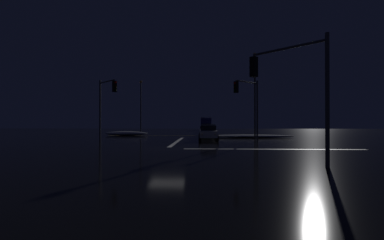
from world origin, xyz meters
TOP-DOWN VIEW (x-y plane):
  - ground at (0.00, 0.00)m, footprint 120.00×120.00m
  - stop_line_north at (0.00, 7.53)m, footprint 0.35×12.84m
  - centre_line_ns at (0.00, 19.13)m, footprint 22.00×0.15m
  - crosswalk_bar_east at (7.63, 0.00)m, footprint 12.84×0.40m
  - snow_bank_left_curb at (-8.33, 18.89)m, footprint 6.02×1.50m
  - snow_bank_right_curb at (8.33, 14.45)m, footprint 10.51×1.50m
  - sedan_white at (3.12, 9.86)m, footprint 2.02×4.33m
  - sedan_silver at (3.07, 15.36)m, footprint 2.02×4.33m
  - sedan_green at (3.44, 21.31)m, footprint 2.02×4.33m
  - sedan_black at (2.98, 28.00)m, footprint 2.02×4.33m
  - sedan_red at (2.93, 33.91)m, footprint 2.02×4.33m
  - sedan_gray at (3.37, 39.66)m, footprint 2.02×4.33m
  - box_truck at (3.05, 46.96)m, footprint 2.68×8.28m
  - traffic_signal_ne at (6.91, 6.91)m, footprint 2.66×2.66m
  - traffic_signal_nw at (-6.98, 6.98)m, footprint 2.53×2.53m
  - traffic_signal_se at (6.75, -6.75)m, footprint 2.96×2.96m
  - streetlamp_right_near at (8.63, 13.13)m, footprint 0.44×0.44m
  - streetlamp_left_far at (-8.63, 29.13)m, footprint 0.44×0.44m

SIDE VIEW (x-z plane):
  - ground at x=0.00m, z-range -0.10..0.00m
  - stop_line_north at x=0.00m, z-range 0.00..0.01m
  - centre_line_ns at x=0.00m, z-range 0.00..0.01m
  - crosswalk_bar_east at x=7.63m, z-range 0.00..0.01m
  - snow_bank_right_curb at x=8.33m, z-range 0.00..0.37m
  - snow_bank_left_curb at x=-8.33m, z-range 0.00..0.59m
  - sedan_white at x=3.12m, z-range 0.02..1.59m
  - sedan_silver at x=3.07m, z-range 0.02..1.59m
  - sedan_green at x=3.44m, z-range 0.02..1.59m
  - sedan_black at x=2.98m, z-range 0.02..1.59m
  - sedan_red at x=2.93m, z-range 0.02..1.59m
  - sedan_gray at x=3.37m, z-range 0.02..1.59m
  - box_truck at x=3.05m, z-range 0.17..3.25m
  - traffic_signal_se at x=6.75m, z-range 1.09..6.83m
  - traffic_signal_ne at x=6.91m, z-range 1.11..7.15m
  - traffic_signal_nw at x=-6.98m, z-range 1.12..7.31m
  - streetlamp_left_far at x=-8.63m, z-range 0.69..10.00m
  - streetlamp_right_near at x=8.63m, z-range 0.71..10.80m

